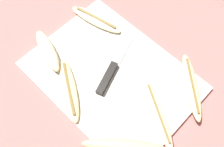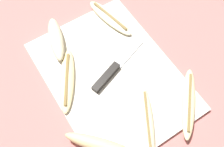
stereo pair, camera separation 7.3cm
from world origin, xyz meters
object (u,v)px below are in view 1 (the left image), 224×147
object	(u,v)px
knife	(110,73)
banana_cream_curved	(157,114)
banana_ripe_center	(69,89)
banana_soft_right	(191,86)
banana_pale_long	(96,19)
banana_mellow_near	(123,146)
banana_bright_far	(48,51)

from	to	relation	value
knife	banana_cream_curved	world-z (taller)	banana_cream_curved
banana_ripe_center	banana_soft_right	xyz separation A→B (m)	(0.23, 0.24, 0.00)
knife	banana_pale_long	world-z (taller)	banana_pale_long
banana_pale_long	banana_ripe_center	bearing A→B (deg)	-61.54
banana_mellow_near	banana_soft_right	distance (m)	0.25
knife	banana_mellow_near	size ratio (longest dim) A/B	1.19
knife	banana_soft_right	size ratio (longest dim) A/B	1.23
knife	banana_pale_long	bearing A→B (deg)	128.67
banana_bright_far	banana_soft_right	size ratio (longest dim) A/B	0.92
banana_mellow_near	banana_soft_right	world-z (taller)	banana_mellow_near
knife	banana_ripe_center	distance (m)	0.12
banana_soft_right	banana_mellow_near	bearing A→B (deg)	-95.08
knife	banana_mellow_near	xyz separation A→B (m)	(0.16, -0.12, 0.01)
knife	banana_mellow_near	bearing A→B (deg)	-55.88
banana_soft_right	knife	bearing A→B (deg)	-145.93
banana_cream_curved	knife	bearing A→B (deg)	-179.81
banana_pale_long	banana_bright_far	size ratio (longest dim) A/B	1.16
banana_mellow_near	banana_cream_curved	bearing A→B (deg)	87.11
banana_ripe_center	banana_pale_long	bearing A→B (deg)	118.46
banana_pale_long	banana_mellow_near	world-z (taller)	banana_mellow_near
banana_mellow_near	banana_ripe_center	world-z (taller)	banana_mellow_near
knife	banana_cream_curved	xyz separation A→B (m)	(0.17, 0.00, 0.00)
banana_mellow_near	banana_bright_far	bearing A→B (deg)	172.48
banana_mellow_near	banana_cream_curved	world-z (taller)	banana_mellow_near
knife	banana_pale_long	distance (m)	0.19
banana_ripe_center	knife	bearing A→B (deg)	67.51
knife	banana_bright_far	xyz separation A→B (m)	(-0.18, -0.08, 0.01)
banana_ripe_center	banana_cream_curved	distance (m)	0.24
knife	banana_soft_right	bearing A→B (deg)	14.84
banana_cream_curved	banana_soft_right	bearing A→B (deg)	82.78
knife	banana_pale_long	xyz separation A→B (m)	(-0.16, 0.10, 0.00)
banana_bright_far	banana_soft_right	xyz separation A→B (m)	(0.36, 0.20, -0.01)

